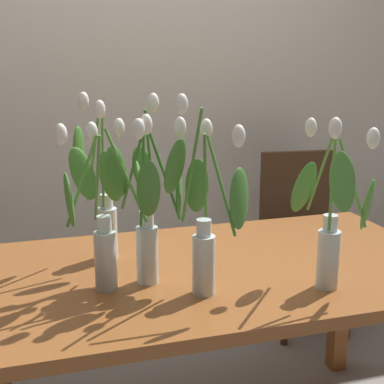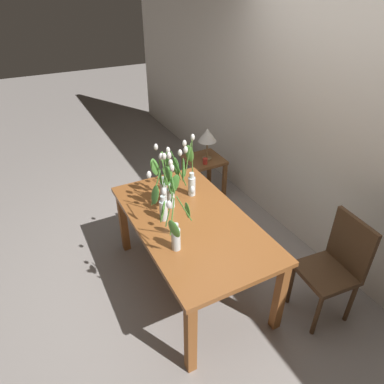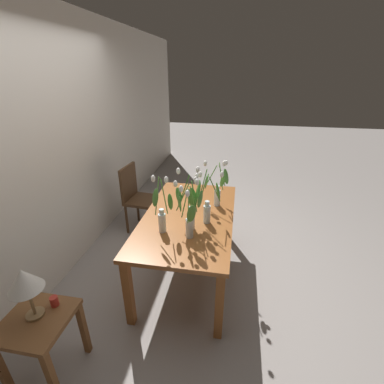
% 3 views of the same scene
% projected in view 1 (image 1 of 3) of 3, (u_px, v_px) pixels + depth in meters
% --- Properties ---
extents(room_wall_rear, '(9.00, 0.10, 2.70)m').
position_uv_depth(room_wall_rear, '(133.00, 70.00, 3.01)').
color(room_wall_rear, silver).
rests_on(room_wall_rear, ground).
extents(dining_table, '(1.60, 0.90, 0.74)m').
position_uv_depth(dining_table, '(216.00, 291.00, 1.88)').
color(dining_table, brown).
rests_on(dining_table, ground).
extents(tulip_vase_0, '(0.21, 0.28, 0.53)m').
position_uv_depth(tulip_vase_0, '(332.00, 225.00, 1.64)').
color(tulip_vase_0, silver).
rests_on(tulip_vase_0, dining_table).
extents(tulip_vase_1, '(0.17, 0.18, 0.57)m').
position_uv_depth(tulip_vase_1, '(103.00, 206.00, 1.87)').
color(tulip_vase_1, silver).
rests_on(tulip_vase_1, dining_table).
extents(tulip_vase_2, '(0.25, 0.27, 0.58)m').
position_uv_depth(tulip_vase_2, '(147.00, 211.00, 1.69)').
color(tulip_vase_2, silver).
rests_on(tulip_vase_2, dining_table).
extents(tulip_vase_3, '(0.23, 0.26, 0.58)m').
position_uv_depth(tulip_vase_3, '(204.00, 224.00, 1.60)').
color(tulip_vase_3, silver).
rests_on(tulip_vase_3, dining_table).
extents(tulip_vase_4, '(0.27, 0.17, 0.53)m').
position_uv_depth(tulip_vase_4, '(103.00, 224.00, 1.63)').
color(tulip_vase_4, silver).
rests_on(tulip_vase_4, dining_table).
extents(dining_chair, '(0.44, 0.44, 0.93)m').
position_uv_depth(dining_chair, '(301.00, 229.00, 2.95)').
color(dining_chair, '#4C331E').
rests_on(dining_chair, ground).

